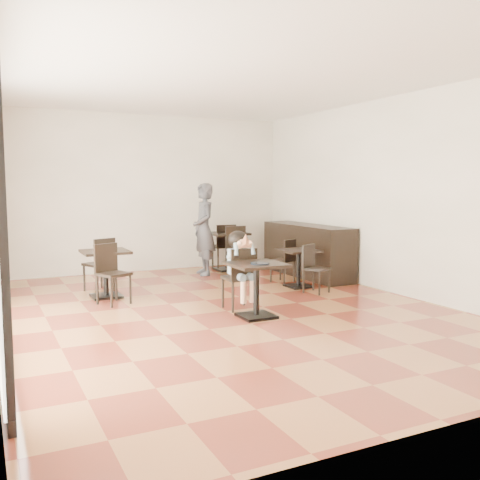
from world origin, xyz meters
TOP-DOWN VIEW (x-y plane):
  - floor at (0.00, 0.00)m, footprint 6.00×8.00m
  - ceiling at (0.00, 0.00)m, footprint 6.00×8.00m
  - wall_back at (0.00, 4.00)m, footprint 6.00×0.01m
  - wall_front at (0.00, -4.00)m, footprint 6.00×0.01m
  - wall_right at (3.00, 0.00)m, footprint 0.01×8.00m
  - child_table at (0.21, -0.50)m, footprint 0.70×0.70m
  - child_chair at (0.21, 0.05)m, footprint 0.40×0.40m
  - child at (0.21, 0.05)m, footprint 0.40×0.56m
  - plate at (0.21, -0.60)m, footprint 0.25×0.25m
  - pizza_slice at (0.21, -0.14)m, footprint 0.26×0.20m
  - adult_patron at (0.88, 2.99)m, footprint 0.49×0.69m
  - cafe_table_mid at (1.86, 1.06)m, footprint 0.82×0.82m
  - cafe_table_left at (-1.33, 1.69)m, footprint 0.93×0.93m
  - cafe_table_back at (1.53, 3.29)m, footprint 0.81×0.81m
  - chair_mid_a at (1.86, 1.61)m, footprint 0.47×0.47m
  - chair_mid_b at (1.86, 0.51)m, footprint 0.47×0.47m
  - chair_left_a at (-1.33, 2.24)m, footprint 0.53×0.53m
  - chair_left_b at (-1.33, 1.14)m, footprint 0.53×0.53m
  - chair_back_a at (1.53, 3.50)m, footprint 0.46×0.46m
  - chair_back_b at (1.53, 2.74)m, footprint 0.46×0.46m
  - service_counter at (2.65, 2.00)m, footprint 0.60×2.40m

SIDE VIEW (x-z plane):
  - floor at x=0.00m, z-range -0.01..0.01m
  - cafe_table_mid at x=1.86m, z-range 0.00..0.66m
  - child_table at x=0.21m, z-range 0.00..0.74m
  - cafe_table_left at x=-1.33m, z-range 0.00..0.75m
  - cafe_table_back at x=1.53m, z-range 0.00..0.79m
  - chair_mid_a at x=1.86m, z-range 0.00..0.79m
  - chair_mid_b at x=1.86m, z-range 0.00..0.79m
  - child_chair at x=0.21m, z-range 0.00..0.89m
  - chair_left_a at x=-1.33m, z-range 0.00..0.90m
  - chair_left_b at x=-1.33m, z-range 0.00..0.90m
  - chair_back_a at x=1.53m, z-range 0.00..0.95m
  - chair_back_b at x=1.53m, z-range 0.00..0.95m
  - service_counter at x=2.65m, z-range 0.00..1.00m
  - child at x=0.21m, z-range 0.00..1.12m
  - plate at x=0.21m, z-range 0.74..0.75m
  - adult_patron at x=0.88m, z-range 0.00..1.81m
  - pizza_slice at x=0.21m, z-range 0.94..1.00m
  - wall_back at x=0.00m, z-range 0.00..3.20m
  - wall_front at x=0.00m, z-range 0.00..3.20m
  - wall_right at x=3.00m, z-range 0.00..3.20m
  - ceiling at x=0.00m, z-range 3.20..3.21m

